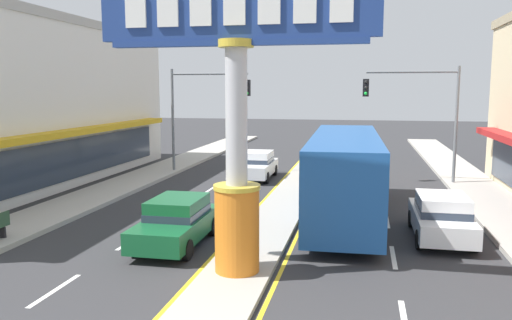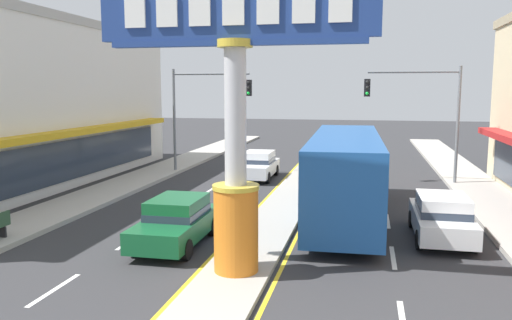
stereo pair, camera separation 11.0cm
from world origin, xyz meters
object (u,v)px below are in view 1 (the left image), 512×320
object	(u,v)px
district_sign	(236,119)
sedan_far_right_lane	(177,221)
traffic_light_right_side	(421,104)
traffic_light_left_side	(201,102)
bus_mid_left_lane	(345,171)
sedan_near_left_lane	(441,216)
storefront_left	(2,102)
sedan_near_right_lane	(257,165)

from	to	relation	value
district_sign	sedan_far_right_lane	bearing A→B (deg)	137.93
district_sign	traffic_light_right_side	size ratio (longest dim) A/B	1.25
district_sign	traffic_light_left_side	distance (m)	17.21
traffic_light_right_side	bus_mid_left_lane	size ratio (longest dim) A/B	0.55
traffic_light_left_side	traffic_light_right_side	xyz separation A→B (m)	(12.34, -1.00, 0.00)
traffic_light_left_side	district_sign	bearing A→B (deg)	-69.00
district_sign	sedan_near_left_lane	xyz separation A→B (m)	(5.88, 4.74, -3.45)
storefront_left	bus_mid_left_lane	size ratio (longest dim) A/B	2.19
storefront_left	traffic_light_left_side	xyz separation A→B (m)	(8.55, 6.09, -0.11)
district_sign	traffic_light_right_side	distance (m)	16.28
storefront_left	sedan_near_left_lane	world-z (taller)	storefront_left
sedan_near_right_lane	sedan_far_right_lane	distance (m)	12.75
sedan_far_right_lane	district_sign	bearing A→B (deg)	-42.07
sedan_near_left_lane	sedan_far_right_lane	bearing A→B (deg)	-164.13
sedan_far_right_lane	bus_mid_left_lane	world-z (taller)	bus_mid_left_lane
district_sign	storefront_left	distance (m)	17.78
traffic_light_left_side	traffic_light_right_side	bearing A→B (deg)	-4.63
storefront_left	sedan_near_right_lane	distance (m)	13.64
traffic_light_left_side	sedan_near_right_lane	bearing A→B (deg)	-15.41
district_sign	traffic_light_left_side	size ratio (longest dim) A/B	1.25
district_sign	storefront_left	bearing A→B (deg)	145.86
sedan_far_right_lane	bus_mid_left_lane	size ratio (longest dim) A/B	0.38
district_sign	sedan_near_right_lane	size ratio (longest dim) A/B	1.81
storefront_left	traffic_light_right_side	size ratio (longest dim) A/B	3.98
traffic_light_left_side	sedan_near_left_lane	size ratio (longest dim) A/B	1.44
traffic_light_left_side	sedan_near_left_lane	distance (m)	16.90
storefront_left	traffic_light_right_side	xyz separation A→B (m)	(20.88, 5.09, -0.11)
storefront_left	traffic_light_right_side	distance (m)	21.50
traffic_light_right_side	sedan_near_left_lane	world-z (taller)	traffic_light_right_side
sedan_near_right_lane	sedan_far_right_lane	bearing A→B (deg)	-90.00
sedan_far_right_lane	sedan_near_left_lane	xyz separation A→B (m)	(8.47, 2.41, 0.00)
sedan_near_left_lane	bus_mid_left_lane	distance (m)	4.18
storefront_left	sedan_near_left_lane	size ratio (longest dim) A/B	5.73
district_sign	sedan_far_right_lane	xyz separation A→B (m)	(-2.58, 2.33, -3.45)
district_sign	sedan_near_right_lane	bearing A→B (deg)	99.72
traffic_light_right_side	storefront_left	bearing A→B (deg)	-166.30
sedan_near_right_lane	sedan_near_left_lane	bearing A→B (deg)	-50.70
sedan_near_left_lane	bus_mid_left_lane	xyz separation A→B (m)	(-3.30, 2.32, 1.08)
district_sign	storefront_left	size ratio (longest dim) A/B	0.31
district_sign	sedan_near_left_lane	size ratio (longest dim) A/B	1.80
sedan_far_right_lane	sedan_near_right_lane	bearing A→B (deg)	90.00
storefront_left	sedan_far_right_lane	world-z (taller)	storefront_left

